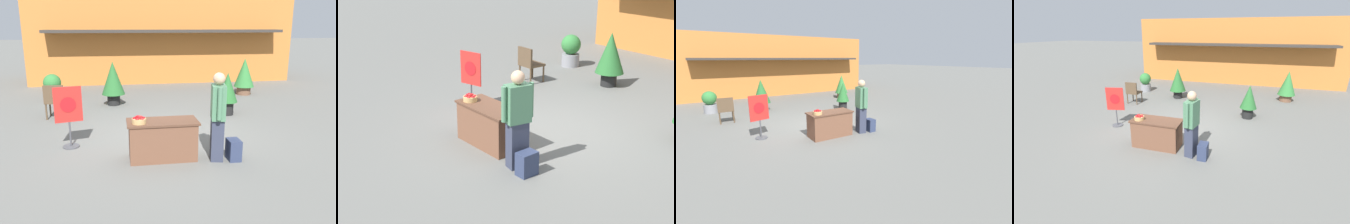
% 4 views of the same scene
% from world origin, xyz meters
% --- Properties ---
extents(ground_plane, '(120.00, 120.00, 0.00)m').
position_xyz_m(ground_plane, '(0.00, 0.00, 0.00)').
color(ground_plane, slate).
extents(display_table, '(1.41, 0.66, 0.79)m').
position_xyz_m(display_table, '(-0.23, -1.30, 0.40)').
color(display_table, brown).
rests_on(display_table, ground_plane).
extents(apple_basket, '(0.28, 0.28, 0.16)m').
position_xyz_m(apple_basket, '(-0.69, -1.41, 0.86)').
color(apple_basket, tan).
rests_on(apple_basket, display_table).
extents(person_visitor, '(0.34, 0.60, 1.75)m').
position_xyz_m(person_visitor, '(0.83, -1.51, 0.90)').
color(person_visitor, '#33384C').
rests_on(person_visitor, ground_plane).
extents(backpack, '(0.24, 0.34, 0.42)m').
position_xyz_m(backpack, '(1.17, -1.58, 0.21)').
color(backpack, '#2D3856').
rests_on(backpack, ground_plane).
extents(poster_board, '(0.58, 0.36, 1.36)m').
position_xyz_m(poster_board, '(-2.14, -0.36, 0.75)').
color(poster_board, '#4C4C51').
rests_on(poster_board, ground_plane).
extents(patio_chair, '(0.57, 0.57, 0.99)m').
position_xyz_m(patio_chair, '(-2.86, 2.11, 0.57)').
color(patio_chair, brown).
rests_on(patio_chair, ground_plane).
extents(potted_plant_near_left, '(0.77, 0.77, 1.46)m').
position_xyz_m(potted_plant_near_left, '(-1.22, 3.55, 0.85)').
color(potted_plant_near_left, black).
rests_on(potted_plant_near_left, ground_plane).
extents(potted_plant_far_right, '(0.60, 0.60, 0.99)m').
position_xyz_m(potted_plant_far_right, '(-3.31, 4.28, 0.52)').
color(potted_plant_far_right, gray).
rests_on(potted_plant_far_right, ground_plane).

